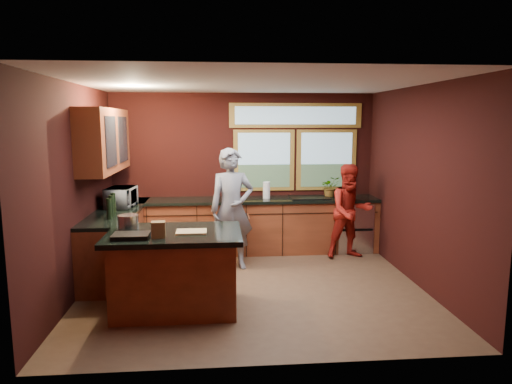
{
  "coord_description": "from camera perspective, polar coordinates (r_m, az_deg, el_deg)",
  "views": [
    {
      "loc": [
        -0.46,
        -5.87,
        2.22
      ],
      "look_at": [
        0.07,
        0.4,
        1.24
      ],
      "focal_mm": 32.0,
      "sensor_mm": 36.0,
      "label": 1
    }
  ],
  "objects": [
    {
      "name": "left_counter",
      "position": [
        7.1,
        -16.91,
        -5.85
      ],
      "size": [
        0.64,
        2.3,
        0.93
      ],
      "color": "#572714",
      "rests_on": "floor"
    },
    {
      "name": "cutting_board",
      "position": [
        5.35,
        -8.07,
        -4.93
      ],
      "size": [
        0.35,
        0.25,
        0.02
      ],
      "primitive_type": "cube",
      "rotation": [
        0.0,
        0.0,
        0.01
      ],
      "color": "tan",
      "rests_on": "island"
    },
    {
      "name": "floor",
      "position": [
        6.29,
        -0.38,
        -11.83
      ],
      "size": [
        4.5,
        4.5,
        0.0
      ],
      "primitive_type": "plane",
      "color": "brown",
      "rests_on": "ground"
    },
    {
      "name": "person_grey",
      "position": [
        6.86,
        -3.05,
        -2.16
      ],
      "size": [
        0.73,
        0.54,
        1.83
      ],
      "primitive_type": "imported",
      "rotation": [
        0.0,
        0.0,
        0.17
      ],
      "color": "slate",
      "rests_on": "floor"
    },
    {
      "name": "room_shell",
      "position": [
        6.21,
        -6.15,
        4.89
      ],
      "size": [
        4.52,
        4.02,
        2.71
      ],
      "color": "black",
      "rests_on": "ground"
    },
    {
      "name": "person_red",
      "position": [
        7.58,
        11.72,
        -2.39
      ],
      "size": [
        0.82,
        0.68,
        1.54
      ],
      "primitive_type": "imported",
      "rotation": [
        0.0,
        0.0,
        0.13
      ],
      "color": "#A11B12",
      "rests_on": "floor"
    },
    {
      "name": "microwave",
      "position": [
        7.2,
        -16.51,
        -0.64
      ],
      "size": [
        0.42,
        0.58,
        0.3
      ],
      "primitive_type": "imported",
      "rotation": [
        0.0,
        0.0,
        1.47
      ],
      "color": "#999999",
      "rests_on": "left_counter"
    },
    {
      "name": "back_counter",
      "position": [
        7.8,
        0.1,
        -4.19
      ],
      "size": [
        4.5,
        0.64,
        0.93
      ],
      "color": "#572714",
      "rests_on": "floor"
    },
    {
      "name": "stock_pot",
      "position": [
        5.62,
        -15.65,
        -3.68
      ],
      "size": [
        0.24,
        0.24,
        0.18
      ],
      "primitive_type": "cylinder",
      "color": "#AAAAAF",
      "rests_on": "island"
    },
    {
      "name": "paper_bag",
      "position": [
        5.17,
        -12.1,
        -4.62
      ],
      "size": [
        0.16,
        0.13,
        0.18
      ],
      "primitive_type": "cube",
      "rotation": [
        0.0,
        0.0,
        0.09
      ],
      "color": "brown",
      "rests_on": "island"
    },
    {
      "name": "paper_towel",
      "position": [
        7.7,
        1.32,
        0.23
      ],
      "size": [
        0.12,
        0.12,
        0.28
      ],
      "primitive_type": "cylinder",
      "color": "white",
      "rests_on": "back_counter"
    },
    {
      "name": "black_tray",
      "position": [
        5.23,
        -15.35,
        -5.31
      ],
      "size": [
        0.4,
        0.28,
        0.05
      ],
      "primitive_type": "cube",
      "rotation": [
        0.0,
        0.0,
        0.0
      ],
      "color": "black",
      "rests_on": "island"
    },
    {
      "name": "potted_plant",
      "position": [
        7.94,
        9.26,
        0.65
      ],
      "size": [
        0.32,
        0.28,
        0.35
      ],
      "primitive_type": "imported",
      "color": "#999999",
      "rests_on": "back_counter"
    },
    {
      "name": "island",
      "position": [
        5.54,
        -10.03,
        -9.62
      ],
      "size": [
        1.55,
        1.05,
        0.95
      ],
      "color": "#572714",
      "rests_on": "floor"
    }
  ]
}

